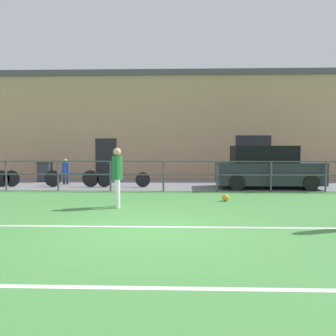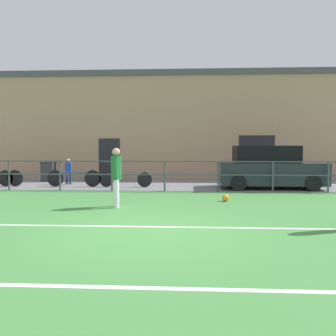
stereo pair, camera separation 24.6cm
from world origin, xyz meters
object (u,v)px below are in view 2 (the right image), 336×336
object	(u,v)px
player_striker	(116,174)
trash_bin_1	(48,171)
trash_bin_0	(294,171)
bicycle_parked_1	(74,178)
parked_car_red	(269,168)
spectator_child	(68,170)
bicycle_parked_2	(125,179)
soccer_ball_spare	(225,198)

from	to	relation	value
player_striker	trash_bin_1	xyz separation A→B (m)	(-4.67, 6.72, -0.44)
player_striker	trash_bin_0	bearing A→B (deg)	127.29
bicycle_parked_1	trash_bin_1	world-z (taller)	trash_bin_1
player_striker	bicycle_parked_1	world-z (taller)	player_striker
parked_car_red	player_striker	bearing A→B (deg)	-138.87
bicycle_parked_1	trash_bin_1	bearing A→B (deg)	132.83
spectator_child	bicycle_parked_1	size ratio (longest dim) A/B	0.50
player_striker	parked_car_red	distance (m)	6.94
parked_car_red	bicycle_parked_2	size ratio (longest dim) A/B	1.85
player_striker	soccer_ball_spare	world-z (taller)	player_striker
parked_car_red	trash_bin_0	distance (m)	3.93
spectator_child	bicycle_parked_1	distance (m)	1.13
bicycle_parked_1	bicycle_parked_2	distance (m)	2.16
spectator_child	trash_bin_1	distance (m)	1.79
trash_bin_1	bicycle_parked_1	bearing A→B (deg)	-47.17
parked_car_red	trash_bin_1	xyz separation A→B (m)	(-9.89, 2.15, -0.33)
spectator_child	trash_bin_0	bearing A→B (deg)	-155.97
soccer_ball_spare	parked_car_red	size ratio (longest dim) A/B	0.05
bicycle_parked_1	bicycle_parked_2	xyz separation A→B (m)	(2.16, 0.00, -0.04)
soccer_ball_spare	bicycle_parked_1	bearing A→B (deg)	149.58
trash_bin_1	player_striker	bearing A→B (deg)	-55.21
bicycle_parked_2	bicycle_parked_1	bearing A→B (deg)	-180.00
spectator_child	parked_car_red	world-z (taller)	parked_car_red
parked_car_red	bicycle_parked_2	bearing A→B (deg)	179.23
bicycle_parked_2	spectator_child	bearing A→B (deg)	160.91
spectator_child	parked_car_red	size ratio (longest dim) A/B	0.28
soccer_ball_spare	parked_car_red	distance (m)	4.03
trash_bin_0	trash_bin_1	distance (m)	11.94
bicycle_parked_1	trash_bin_1	size ratio (longest dim) A/B	2.42
trash_bin_1	soccer_ball_spare	bearing A→B (deg)	-35.31
soccer_ball_spare	bicycle_parked_2	world-z (taller)	bicycle_parked_2
soccer_ball_spare	trash_bin_0	world-z (taller)	trash_bin_0
player_striker	parked_car_red	bearing A→B (deg)	120.67
parked_car_red	bicycle_parked_2	xyz separation A→B (m)	(-5.81, 0.08, -0.48)
bicycle_parked_2	trash_bin_1	size ratio (longest dim) A/B	2.34
spectator_child	trash_bin_1	size ratio (longest dim) A/B	1.20
trash_bin_0	trash_bin_1	size ratio (longest dim) A/B	1.01
player_striker	bicycle_parked_1	bearing A→B (deg)	-159.88
player_striker	trash_bin_1	size ratio (longest dim) A/B	1.76
spectator_child	bicycle_parked_2	distance (m)	2.89
bicycle_parked_1	trash_bin_1	distance (m)	2.83
parked_car_red	trash_bin_0	world-z (taller)	parked_car_red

